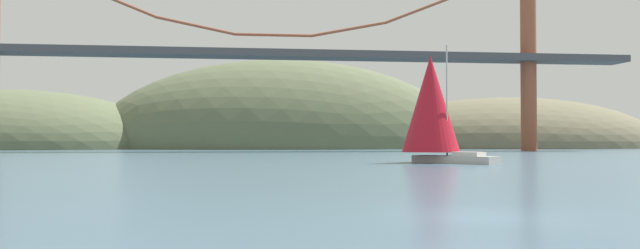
# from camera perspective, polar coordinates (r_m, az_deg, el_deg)

# --- Properties ---
(ground_plane) EXTENTS (360.00, 360.00, 0.00)m
(ground_plane) POSITION_cam_1_polar(r_m,az_deg,el_deg) (18.04, 14.21, -7.84)
(ground_plane) COLOR #426075
(headland_left) EXTENTS (70.88, 44.00, 26.03)m
(headland_left) POSITION_cam_1_polar(r_m,az_deg,el_deg) (159.21, -25.16, -1.93)
(headland_left) COLOR #5B6647
(headland_left) RESTS_ON ground_plane
(headland_center) EXTENTS (87.65, 44.00, 41.12)m
(headland_center) POSITION_cam_1_polar(r_m,az_deg,el_deg) (152.12, -3.08, -2.08)
(headland_center) COLOR #5B6647
(headland_center) RESTS_ON ground_plane
(headland_right) EXTENTS (76.73, 44.00, 24.54)m
(headland_right) POSITION_cam_1_polar(r_m,az_deg,el_deg) (165.65, 16.26, -1.97)
(headland_right) COLOR #6B664C
(headland_right) RESTS_ON ground_plane
(suspension_bridge) EXTENTS (128.06, 6.00, 35.89)m
(suspension_bridge) POSITION_cam_1_polar(r_m,az_deg,el_deg) (112.88, -4.06, 6.43)
(suspension_bridge) COLOR brown
(suspension_bridge) RESTS_ON ground_plane
(sailboat_crimson_sail) EXTENTS (8.29, 9.07, 10.28)m
(sailboat_crimson_sail) POSITION_cam_1_polar(r_m,az_deg,el_deg) (58.53, 9.75, 1.59)
(sailboat_crimson_sail) COLOR #B7B2A8
(sailboat_crimson_sail) RESTS_ON ground_plane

